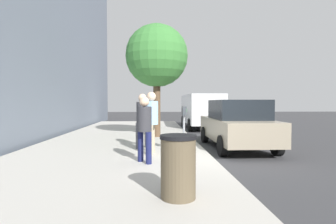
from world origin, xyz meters
The scene contains 10 objects.
ground_plane centered at (0.00, 0.00, 0.00)m, with size 80.00×80.00×0.00m, color #38383A.
sidewalk_slab centered at (0.00, 3.00, 0.07)m, with size 28.00×6.00×0.15m, color #B7B2A8.
parking_meter centered at (0.22, 0.74, 1.17)m, with size 0.36×0.12×1.41m.
pedestrian_at_meter centered at (0.15, 1.73, 1.25)m, with size 0.55×0.40×1.84m.
pedestrian_bystander centered at (-1.02, 1.88, 1.12)m, with size 0.44×0.37×1.67m.
parking_officer centered at (1.13, 2.04, 1.23)m, with size 0.43×0.43×1.82m.
parked_sedan_near centered at (1.76, -1.35, 0.89)m, with size 4.41×1.98×1.77m.
parked_van_far centered at (9.13, -1.35, 1.26)m, with size 5.21×2.15×2.18m.
street_tree centered at (4.09, 1.54, 3.73)m, with size 2.77×2.77×4.99m.
trash_bin centered at (-3.52, 1.25, 0.66)m, with size 0.59×0.59×1.01m.
Camera 1 is at (-7.67, 1.62, 1.67)m, focal length 28.11 mm.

